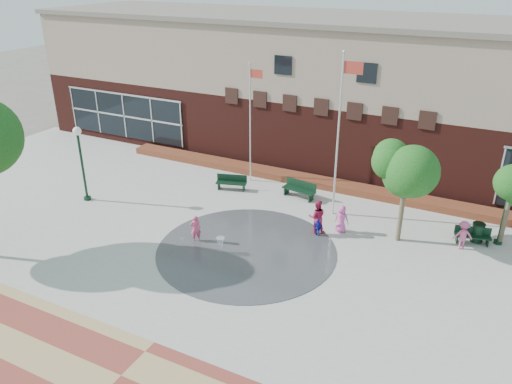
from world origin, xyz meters
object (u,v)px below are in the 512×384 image
at_px(flagpole_left, 251,118).
at_px(flagpole_right, 340,128).
at_px(trash_can, 478,232).
at_px(child_splash, 196,228).
at_px(bench_left, 231,185).

relative_size(flagpole_left, flagpole_right, 0.84).
distance_m(flagpole_right, trash_can, 8.30).
xyz_separation_m(flagpole_left, child_splash, (1.00, -7.73, -3.34)).
height_order(flagpole_left, bench_left, flagpole_left).
bearing_deg(flagpole_left, child_splash, -83.44).
xyz_separation_m(bench_left, child_splash, (1.41, -5.99, 0.39)).
distance_m(flagpole_left, child_splash, 8.48).
bearing_deg(flagpole_right, trash_can, 1.31).
xyz_separation_m(flagpole_left, trash_can, (13.10, -1.69, -3.53)).
distance_m(flagpole_right, child_splash, 8.64).
xyz_separation_m(flagpole_right, trash_can, (7.10, 0.32, -4.29)).
xyz_separation_m(trash_can, child_splash, (-12.11, -6.04, 0.19)).
bearing_deg(trash_can, flagpole_right, -177.43).
bearing_deg(bench_left, flagpole_left, 59.77).
relative_size(trash_can, child_splash, 0.71).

